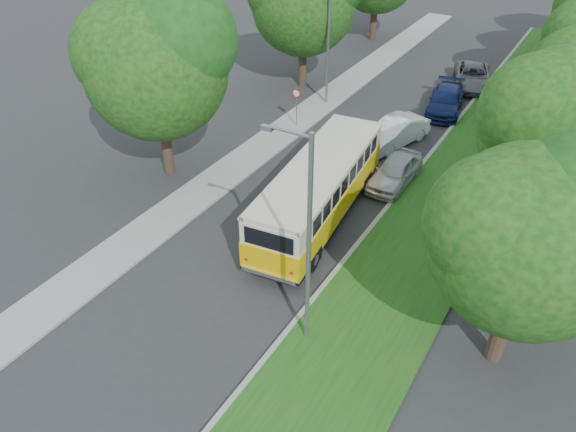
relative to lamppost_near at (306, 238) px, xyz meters
The scene contains 13 objects.
ground 6.56m from the lamppost_near, 149.28° to the left, with size 120.00×120.00×0.00m, color #2D2D30.
curb 8.66m from the lamppost_near, 94.62° to the left, with size 0.20×70.00×0.15m, color gray.
grass_verge 8.82m from the lamppost_near, 76.91° to the left, with size 4.50×70.00×0.13m, color #1A5015.
sidewalk 12.49m from the lamppost_near, 140.22° to the left, with size 2.20×70.00×0.12m, color gray.
treeline 20.58m from the lamppost_near, 92.96° to the left, with size 24.27×41.91×9.46m.
lamppost_near is the anchor object (origin of this frame).
lamppost_far 20.53m from the lamppost_near, 115.71° to the left, with size 1.71×0.16×7.50m.
warning_sign 17.10m from the lamppost_near, 121.02° to the left, with size 0.56×0.10×2.50m.
vintage_bus 7.79m from the lamppost_near, 114.40° to the left, with size 2.62×10.19×3.03m, color #EDBD07, non-canonical shape.
car_silver 12.00m from the lamppost_near, 96.06° to the left, with size 1.70×4.22×1.44m, color #B6B6BB.
car_white 16.02m from the lamppost_near, 100.50° to the left, with size 1.62×4.63×1.53m, color white.
car_blue 21.64m from the lamppost_near, 94.82° to the left, with size 2.01×4.94×1.43m, color #121E52.
car_grey 26.56m from the lamppost_near, 93.28° to the left, with size 2.38×5.15×1.43m, color slate.
Camera 1 is at (10.79, -14.67, 14.81)m, focal length 35.00 mm.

